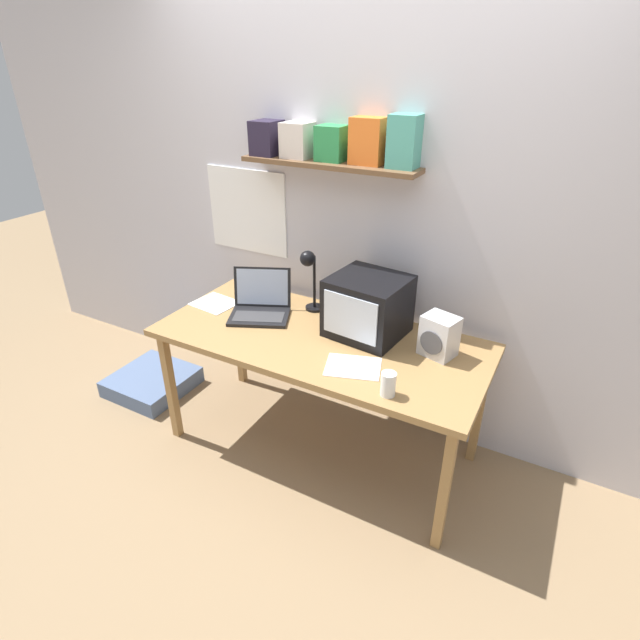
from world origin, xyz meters
name	(u,v)px	position (x,y,z in m)	size (l,w,h in m)	color
ground_plane	(320,445)	(0.00, 0.00, 0.00)	(12.00, 12.00, 0.00)	#8D7252
back_wall	(361,208)	(-0.01, 0.48, 1.31)	(5.60, 0.24, 2.60)	silver
corner_desk	(320,346)	(0.00, 0.00, 0.68)	(1.73, 0.78, 0.74)	#9D7545
crt_monitor	(368,306)	(0.19, 0.16, 0.90)	(0.40, 0.39, 0.31)	black
laptop	(261,304)	(-0.42, 0.07, 0.80)	(0.41, 0.39, 0.24)	black
desk_lamp	(310,270)	(-0.19, 0.23, 0.99)	(0.11, 0.14, 0.37)	black
juice_glass	(388,385)	(0.50, -0.30, 0.79)	(0.07, 0.07, 0.11)	white
space_heater	(439,336)	(0.58, 0.13, 0.84)	(0.19, 0.17, 0.21)	silver
loose_paper_near_monitor	(353,367)	(0.27, -0.17, 0.74)	(0.31, 0.27, 0.00)	white
loose_paper_near_laptop	(215,303)	(-0.73, 0.05, 0.74)	(0.27, 0.24, 0.00)	white
floor_cushion	(152,382)	(-1.28, -0.06, 0.06)	(0.49, 0.49, 0.11)	slate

